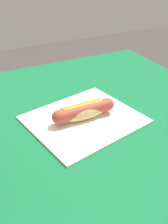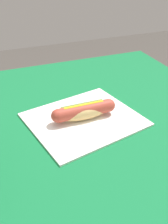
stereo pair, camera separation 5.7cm
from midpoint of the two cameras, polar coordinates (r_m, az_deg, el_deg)
The scene contains 3 objects.
dining_table at distance 0.89m, azimuth 2.22°, elevation -9.44°, with size 1.01×1.00×0.75m.
paper_wrapper at distance 0.82m, azimuth 1.98°, elevation -1.63°, with size 0.32×0.28×0.01m, color white.
hot_dog at distance 0.81m, azimuth 1.99°, elevation 0.21°, with size 0.21×0.05×0.05m.
Camera 2 is at (-0.25, -0.62, 1.21)m, focal length 42.46 mm.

